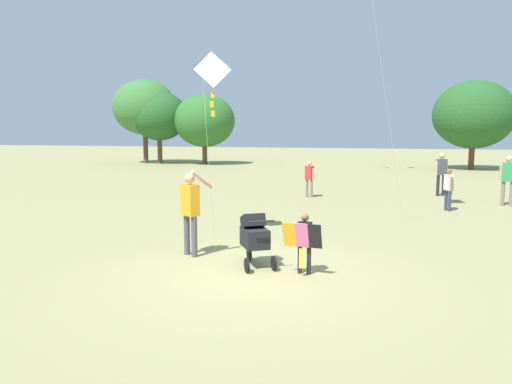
{
  "coord_description": "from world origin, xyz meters",
  "views": [
    {
      "loc": [
        2.1,
        -8.47,
        2.63
      ],
      "look_at": [
        -0.4,
        1.59,
        1.3
      ],
      "focal_mm": 34.58,
      "sensor_mm": 36.0,
      "label": 1
    }
  ],
  "objects_px": {
    "person_adult_flyer": "(190,206)",
    "stroller": "(254,235)",
    "person_couple_left": "(448,186)",
    "kite_adult_black": "(212,76)",
    "child_with_butterfly_kite": "(304,238)",
    "person_sitting_far": "(309,176)",
    "person_kid_running": "(508,176)",
    "person_red_shirt": "(441,171)"
  },
  "relations": [
    {
      "from": "person_couple_left",
      "to": "kite_adult_black",
      "type": "bearing_deg",
      "value": -136.62
    },
    {
      "from": "person_sitting_far",
      "to": "person_couple_left",
      "type": "xyz_separation_m",
      "value": [
        4.78,
        -2.11,
        -0.02
      ]
    },
    {
      "from": "child_with_butterfly_kite",
      "to": "stroller",
      "type": "relative_size",
      "value": 1.03
    },
    {
      "from": "person_red_shirt",
      "to": "person_kid_running",
      "type": "height_order",
      "value": "person_kid_running"
    },
    {
      "from": "person_couple_left",
      "to": "person_kid_running",
      "type": "relative_size",
      "value": 0.79
    },
    {
      "from": "child_with_butterfly_kite",
      "to": "stroller",
      "type": "bearing_deg",
      "value": 162.35
    },
    {
      "from": "kite_adult_black",
      "to": "person_kid_running",
      "type": "bearing_deg",
      "value": 41.6
    },
    {
      "from": "child_with_butterfly_kite",
      "to": "kite_adult_black",
      "type": "relative_size",
      "value": 0.25
    },
    {
      "from": "person_red_shirt",
      "to": "kite_adult_black",
      "type": "bearing_deg",
      "value": -123.43
    },
    {
      "from": "person_adult_flyer",
      "to": "child_with_butterfly_kite",
      "type": "bearing_deg",
      "value": -17.0
    },
    {
      "from": "kite_adult_black",
      "to": "child_with_butterfly_kite",
      "type": "bearing_deg",
      "value": -43.31
    },
    {
      "from": "child_with_butterfly_kite",
      "to": "person_kid_running",
      "type": "bearing_deg",
      "value": 59.82
    },
    {
      "from": "child_with_butterfly_kite",
      "to": "person_couple_left",
      "type": "xyz_separation_m",
      "value": [
        3.48,
        8.08,
        0.14
      ]
    },
    {
      "from": "kite_adult_black",
      "to": "person_kid_running",
      "type": "xyz_separation_m",
      "value": [
        8.11,
        7.21,
        -2.83
      ]
    },
    {
      "from": "person_adult_flyer",
      "to": "person_couple_left",
      "type": "distance_m",
      "value": 9.44
    },
    {
      "from": "person_adult_flyer",
      "to": "person_sitting_far",
      "type": "distance_m",
      "value": 9.5
    },
    {
      "from": "kite_adult_black",
      "to": "stroller",
      "type": "bearing_deg",
      "value": -53.56
    },
    {
      "from": "child_with_butterfly_kite",
      "to": "person_sitting_far",
      "type": "xyz_separation_m",
      "value": [
        -1.3,
        10.19,
        0.16
      ]
    },
    {
      "from": "stroller",
      "to": "person_sitting_far",
      "type": "relative_size",
      "value": 0.77
    },
    {
      "from": "child_with_butterfly_kite",
      "to": "person_couple_left",
      "type": "distance_m",
      "value": 8.8
    },
    {
      "from": "person_sitting_far",
      "to": "person_kid_running",
      "type": "relative_size",
      "value": 0.81
    },
    {
      "from": "kite_adult_black",
      "to": "person_adult_flyer",
      "type": "bearing_deg",
      "value": -88.22
    },
    {
      "from": "child_with_butterfly_kite",
      "to": "person_sitting_far",
      "type": "height_order",
      "value": "person_sitting_far"
    },
    {
      "from": "child_with_butterfly_kite",
      "to": "person_couple_left",
      "type": "bearing_deg",
      "value": 66.68
    },
    {
      "from": "person_red_shirt",
      "to": "person_kid_running",
      "type": "distance_m",
      "value": 2.92
    },
    {
      "from": "person_kid_running",
      "to": "person_adult_flyer",
      "type": "bearing_deg",
      "value": -132.38
    },
    {
      "from": "person_adult_flyer",
      "to": "person_red_shirt",
      "type": "relative_size",
      "value": 1.07
    },
    {
      "from": "person_adult_flyer",
      "to": "stroller",
      "type": "distance_m",
      "value": 1.6
    },
    {
      "from": "child_with_butterfly_kite",
      "to": "person_red_shirt",
      "type": "relative_size",
      "value": 0.66
    },
    {
      "from": "kite_adult_black",
      "to": "person_couple_left",
      "type": "xyz_separation_m",
      "value": [
        6.02,
        5.69,
        -3.05
      ]
    },
    {
      "from": "person_adult_flyer",
      "to": "kite_adult_black",
      "type": "height_order",
      "value": "kite_adult_black"
    },
    {
      "from": "stroller",
      "to": "kite_adult_black",
      "type": "distance_m",
      "value": 4.14
    },
    {
      "from": "kite_adult_black",
      "to": "person_sitting_far",
      "type": "distance_m",
      "value": 8.45
    },
    {
      "from": "person_adult_flyer",
      "to": "person_couple_left",
      "type": "height_order",
      "value": "person_adult_flyer"
    },
    {
      "from": "stroller",
      "to": "kite_adult_black",
      "type": "relative_size",
      "value": 0.25
    },
    {
      "from": "kite_adult_black",
      "to": "person_sitting_far",
      "type": "bearing_deg",
      "value": 80.99
    },
    {
      "from": "child_with_butterfly_kite",
      "to": "stroller",
      "type": "height_order",
      "value": "child_with_butterfly_kite"
    },
    {
      "from": "person_adult_flyer",
      "to": "kite_adult_black",
      "type": "xyz_separation_m",
      "value": [
        -0.05,
        1.63,
        2.8
      ]
    },
    {
      "from": "stroller",
      "to": "person_couple_left",
      "type": "distance_m",
      "value": 8.96
    },
    {
      "from": "child_with_butterfly_kite",
      "to": "person_red_shirt",
      "type": "height_order",
      "value": "person_red_shirt"
    },
    {
      "from": "child_with_butterfly_kite",
      "to": "kite_adult_black",
      "type": "distance_m",
      "value": 4.72
    },
    {
      "from": "person_couple_left",
      "to": "person_kid_running",
      "type": "bearing_deg",
      "value": 35.91
    }
  ]
}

